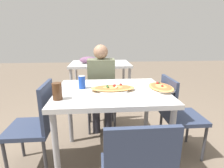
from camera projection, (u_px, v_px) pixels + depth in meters
The scene contains 11 objects.
ground_plane at pixel (111, 159), 1.87m from camera, with size 14.00×14.00×0.00m, color #6B5B4C.
dining_table at pixel (111, 99), 1.68m from camera, with size 1.04×0.84×0.78m.
chair_far_seated at pixel (101, 94), 2.45m from camera, with size 0.40×0.40×0.86m.
chair_side_left at pixel (36, 122), 1.64m from camera, with size 0.40×0.40×0.86m.
chair_side_right at pixel (177, 112), 1.86m from camera, with size 0.40×0.40×0.86m.
person_seated at pixel (101, 83), 2.29m from camera, with size 0.34×0.25×1.17m.
pizza_main at pixel (113, 88), 1.64m from camera, with size 0.43×0.29×0.06m.
soda_can at pixel (82, 82), 1.69m from camera, with size 0.07×0.07×0.12m.
drink_glass at pixel (57, 91), 1.40m from camera, with size 0.08×0.08×0.14m.
pizza_second at pixel (161, 87), 1.68m from camera, with size 0.28×0.34×0.05m.
background_table at pixel (98, 66), 3.29m from camera, with size 1.10×0.80×0.90m.
Camera 1 is at (-0.12, -1.58, 1.28)m, focal length 28.00 mm.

